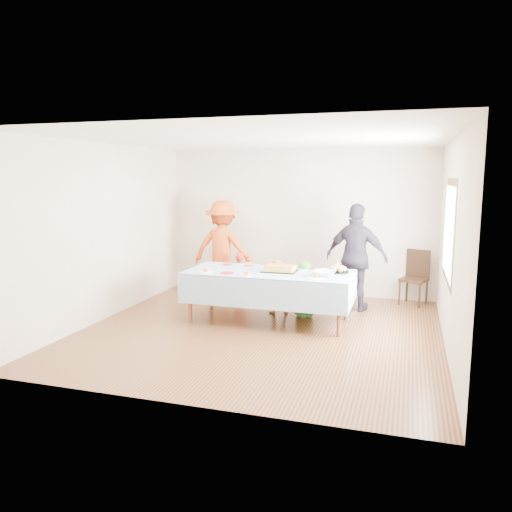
{
  "coord_description": "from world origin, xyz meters",
  "views": [
    {
      "loc": [
        1.98,
        -6.65,
        2.19
      ],
      "look_at": [
        -0.16,
        0.3,
        1.03
      ],
      "focal_mm": 35.0,
      "sensor_mm": 36.0,
      "label": 1
    }
  ],
  "objects": [
    {
      "name": "toddler_right",
      "position": [
        -0.02,
        0.95,
        0.44
      ],
      "size": [
        0.51,
        0.44,
        0.88
      ],
      "primitive_type": "imported",
      "rotation": [
        0.0,
        0.0,
        3.43
      ],
      "color": "tan",
      "rests_on": "ground"
    },
    {
      "name": "plate_white_mid",
      "position": [
        -0.24,
        0.07,
        0.79
      ],
      "size": [
        0.2,
        0.2,
        0.01
      ],
      "primitive_type": "cylinder",
      "color": "white",
      "rests_on": "party_table"
    },
    {
      "name": "rolls_tray",
      "position": [
        1.0,
        0.69,
        0.82
      ],
      "size": [
        0.33,
        0.33,
        0.1
      ],
      "color": "black",
      "rests_on": "party_table"
    },
    {
      "name": "birthday_cake",
      "position": [
        0.15,
        0.52,
        0.82
      ],
      "size": [
        0.51,
        0.39,
        0.09
      ],
      "color": "black",
      "rests_on": "party_table"
    },
    {
      "name": "fork_pile",
      "position": [
        0.7,
        0.27,
        0.81
      ],
      "size": [
        0.24,
        0.18,
        0.07
      ],
      "primitive_type": null,
      "color": "white",
      "rests_on": "party_table"
    },
    {
      "name": "plate_white_right",
      "position": [
        0.76,
        0.16,
        0.79
      ],
      "size": [
        0.24,
        0.24,
        0.01
      ],
      "primitive_type": "cylinder",
      "color": "white",
      "rests_on": "party_table"
    },
    {
      "name": "room_walls",
      "position": [
        0.05,
        0.0,
        1.77
      ],
      "size": [
        5.04,
        5.04,
        2.72
      ],
      "color": "#BDAF9B",
      "rests_on": "ground"
    },
    {
      "name": "toddler_mid",
      "position": [
        0.46,
        0.9,
        0.44
      ],
      "size": [
        0.44,
        0.3,
        0.89
      ],
      "primitive_type": "imported",
      "rotation": [
        0.0,
        0.0,
        3.11
      ],
      "color": "#2A7E2A",
      "rests_on": "ground"
    },
    {
      "name": "plate_red_far_c",
      "position": [
        0.13,
        0.81,
        0.79
      ],
      "size": [
        0.18,
        0.18,
        0.01
      ],
      "primitive_type": "cylinder",
      "color": "red",
      "rests_on": "party_table"
    },
    {
      "name": "plate_white_left",
      "position": [
        -0.9,
        0.13,
        0.79
      ],
      "size": [
        0.23,
        0.23,
        0.01
      ],
      "primitive_type": "cylinder",
      "color": "white",
      "rests_on": "party_table"
    },
    {
      "name": "party_table",
      "position": [
        -0.01,
        0.47,
        0.72
      ],
      "size": [
        2.5,
        1.1,
        0.78
      ],
      "color": "brown",
      "rests_on": "ground"
    },
    {
      "name": "ground",
      "position": [
        0.0,
        0.0,
        0.0
      ],
      "size": [
        5.0,
        5.0,
        0.0
      ],
      "primitive_type": "plane",
      "color": "#492715",
      "rests_on": "ground"
    },
    {
      "name": "party_hat",
      "position": [
        0.96,
        0.9,
        0.86
      ],
      "size": [
        0.1,
        0.1,
        0.16
      ],
      "primitive_type": "cone",
      "color": "white",
      "rests_on": "party_table"
    },
    {
      "name": "adult_left",
      "position": [
        -1.31,
        1.94,
        0.88
      ],
      "size": [
        1.14,
        0.66,
        1.76
      ],
      "primitive_type": "imported",
      "rotation": [
        0.0,
        0.0,
        3.15
      ],
      "color": "#C74C18",
      "rests_on": "ground"
    },
    {
      "name": "adult_right",
      "position": [
        1.18,
        1.54,
        0.88
      ],
      "size": [
        1.11,
        0.67,
        1.77
      ],
      "primitive_type": "imported",
      "rotation": [
        0.0,
        0.0,
        2.9
      ],
      "color": "#2D2736",
      "rests_on": "ground"
    },
    {
      "name": "plate_red_near",
      "position": [
        -0.56,
        0.15,
        0.79
      ],
      "size": [
        0.2,
        0.2,
        0.01
      ],
      "primitive_type": "cylinder",
      "color": "red",
      "rests_on": "party_table"
    },
    {
      "name": "toddler_left",
      "position": [
        -0.88,
        1.64,
        0.43
      ],
      "size": [
        0.33,
        0.23,
        0.86
      ],
      "primitive_type": "imported",
      "rotation": [
        0.0,
        0.0,
        3.05
      ],
      "color": "red",
      "rests_on": "ground"
    },
    {
      "name": "plate_red_far_d",
      "position": [
        0.62,
        0.88,
        0.79
      ],
      "size": [
        0.2,
        0.2,
        0.01
      ],
      "primitive_type": "cylinder",
      "color": "red",
      "rests_on": "party_table"
    },
    {
      "name": "dining_chair",
      "position": [
        2.13,
        2.27,
        0.53
      ],
      "size": [
        0.52,
        0.52,
        0.94
      ],
      "rotation": [
        0.0,
        0.0,
        -0.35
      ],
      "color": "black",
      "rests_on": "ground"
    },
    {
      "name": "plate_red_far_b",
      "position": [
        -0.45,
        0.83,
        0.79
      ],
      "size": [
        0.16,
        0.16,
        0.01
      ],
      "primitive_type": "cylinder",
      "color": "red",
      "rests_on": "party_table"
    },
    {
      "name": "punch_bowl",
      "position": [
        0.84,
        0.35,
        0.82
      ],
      "size": [
        0.33,
        0.33,
        0.08
      ],
      "primitive_type": "imported",
      "color": "silver",
      "rests_on": "party_table"
    },
    {
      "name": "plate_red_far_a",
      "position": [
        -0.81,
        0.82,
        0.79
      ],
      "size": [
        0.16,
        0.16,
        0.01
      ],
      "primitive_type": "cylinder",
      "color": "red",
      "rests_on": "party_table"
    }
  ]
}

